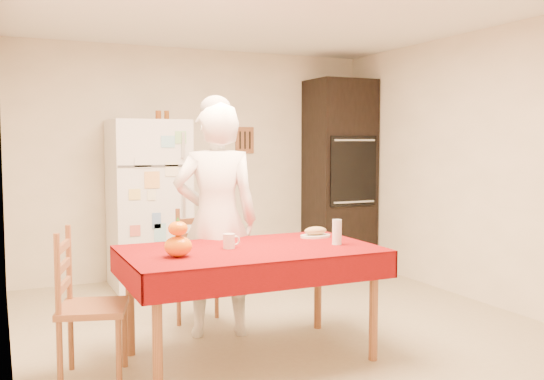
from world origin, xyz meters
TOP-DOWN VIEW (x-y plane):
  - floor at (0.00, 0.00)m, footprint 4.50×4.50m
  - room_shell at (0.00, 0.00)m, footprint 4.02×4.52m
  - refrigerator at (-0.65, 1.88)m, footprint 0.75×0.74m
  - oven_cabinet at (1.63, 1.93)m, footprint 0.70×0.62m
  - dining_table at (-0.50, -0.47)m, footprint 1.70×1.00m
  - chair_far at (-0.55, 0.38)m, footprint 0.50×0.48m
  - chair_left at (-1.59, -0.39)m, footprint 0.50×0.51m
  - seated_woman at (-0.54, 0.10)m, footprint 0.73×0.57m
  - coffee_mug at (-0.64, -0.43)m, footprint 0.08×0.08m
  - pumpkin_lower at (-1.03, -0.57)m, footprint 0.18×0.18m
  - pumpkin_upper at (-1.03, -0.57)m, footprint 0.12×0.12m
  - wine_glass at (0.11, -0.59)m, footprint 0.07×0.07m
  - bread_plate at (0.13, -0.25)m, footprint 0.24×0.24m
  - bread_loaf at (0.13, -0.25)m, footprint 0.18×0.10m
  - spice_jar_left at (-0.53, 1.93)m, footprint 0.05×0.05m
  - spice_jar_mid at (-0.52, 1.93)m, footprint 0.05×0.05m
  - spice_jar_right at (-0.44, 1.93)m, footprint 0.05×0.05m

SIDE VIEW (x-z plane):
  - floor at x=0.00m, z-range 0.00..0.00m
  - chair_far at x=-0.55m, z-range 0.03..0.98m
  - chair_left at x=-1.59m, z-range 0.03..0.98m
  - dining_table at x=-0.50m, z-range 0.31..1.07m
  - bread_plate at x=0.13m, z-range 0.76..0.78m
  - bread_loaf at x=0.13m, z-range 0.78..0.84m
  - coffee_mug at x=-0.64m, z-range 0.76..0.86m
  - pumpkin_lower at x=-1.03m, z-range 0.76..0.89m
  - wine_glass at x=0.11m, z-range 0.76..0.94m
  - refrigerator at x=-0.65m, z-range 0.00..1.70m
  - seated_woman at x=-0.54m, z-range 0.00..1.77m
  - pumpkin_upper at x=-1.03m, z-range 0.89..0.99m
  - oven_cabinet at x=1.63m, z-range 0.00..2.20m
  - room_shell at x=0.00m, z-range 0.37..2.88m
  - spice_jar_left at x=-0.53m, z-range 1.70..1.80m
  - spice_jar_mid at x=-0.52m, z-range 1.70..1.80m
  - spice_jar_right at x=-0.44m, z-range 1.70..1.80m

